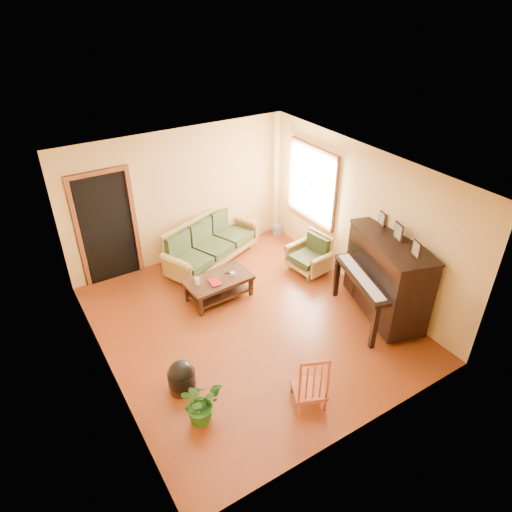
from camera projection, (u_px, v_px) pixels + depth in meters
floor at (249, 322)px, 7.53m from camera, size 5.00×5.00×0.00m
doorway at (107, 229)px, 8.13m from camera, size 1.08×0.16×2.05m
window at (312, 184)px, 8.67m from camera, size 0.12×1.36×1.46m
sofa at (212, 243)px, 8.88m from camera, size 2.24×1.59×0.89m
coffee_table at (219, 288)px, 8.00m from camera, size 1.17×0.68×0.41m
armchair at (309, 254)px, 8.65m from camera, size 0.80×0.83×0.74m
piano at (387, 279)px, 7.34m from camera, size 1.39×1.83×1.44m
footstool at (182, 380)px, 6.22m from camera, size 0.46×0.46×0.36m
red_chair at (310, 377)px, 5.90m from camera, size 0.57×0.59×0.91m
leaning_frame at (256, 225)px, 9.86m from camera, size 0.43×0.21×0.56m
ceramic_crock at (277, 230)px, 10.00m from camera, size 0.22×0.22×0.23m
potted_plant at (201, 403)px, 5.74m from camera, size 0.64×0.59×0.59m
book at (210, 284)px, 7.72m from camera, size 0.19×0.25×0.02m
candle at (197, 281)px, 7.70m from camera, size 0.10×0.10×0.13m
glass_jar at (233, 274)px, 7.95m from camera, size 0.12×0.12×0.06m
remote at (229, 272)px, 8.03m from camera, size 0.16×0.09×0.02m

